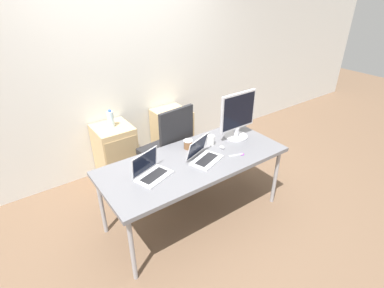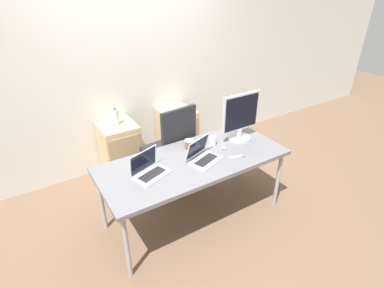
# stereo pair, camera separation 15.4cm
# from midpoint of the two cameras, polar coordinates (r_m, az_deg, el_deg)

# --- Properties ---
(ground_plane) EXTENTS (14.00, 14.00, 0.00)m
(ground_plane) POSITION_cam_midpoint_polar(r_m,az_deg,el_deg) (3.35, 1.72, -13.42)
(ground_plane) COLOR brown
(wall_back) EXTENTS (10.00, 0.05, 2.60)m
(wall_back) POSITION_cam_midpoint_polar(r_m,az_deg,el_deg) (3.86, -10.23, 14.18)
(wall_back) COLOR silver
(wall_back) RESTS_ON ground_plane
(desk) EXTENTS (1.85, 0.79, 0.72)m
(desk) POSITION_cam_midpoint_polar(r_m,az_deg,el_deg) (2.94, 1.91, -3.66)
(desk) COLOR slate
(desk) RESTS_ON ground_plane
(office_chair) EXTENTS (0.56, 0.58, 1.07)m
(office_chair) POSITION_cam_midpoint_polar(r_m,az_deg,el_deg) (3.58, -2.92, -2.33)
(office_chair) COLOR #232326
(office_chair) RESTS_ON ground_plane
(cabinet_left) EXTENTS (0.43, 0.47, 0.72)m
(cabinet_left) POSITION_cam_midpoint_polar(r_m,az_deg,el_deg) (3.87, -12.42, -1.20)
(cabinet_left) COLOR tan
(cabinet_left) RESTS_ON ground_plane
(cabinet_right) EXTENTS (0.43, 0.47, 0.72)m
(cabinet_right) POSITION_cam_midpoint_polar(r_m,az_deg,el_deg) (4.17, -1.75, 1.86)
(cabinet_right) COLOR tan
(cabinet_right) RESTS_ON ground_plane
(water_bottle) EXTENTS (0.08, 0.08, 0.21)m
(water_bottle) POSITION_cam_midpoint_polar(r_m,az_deg,el_deg) (3.66, -13.18, 4.99)
(water_bottle) COLOR silver
(water_bottle) RESTS_ON cabinet_left
(laptop_left) EXTENTS (0.36, 0.31, 0.22)m
(laptop_left) POSITION_cam_midpoint_polar(r_m,az_deg,el_deg) (2.69, -6.53, -4.98)
(laptop_left) COLOR silver
(laptop_left) RESTS_ON desk
(laptop_right) EXTENTS (0.37, 0.34, 0.21)m
(laptop_right) POSITION_cam_midpoint_polar(r_m,az_deg,el_deg) (2.88, 3.67, -2.30)
(laptop_right) COLOR silver
(laptop_right) RESTS_ON desk
(monitor) EXTENTS (0.46, 0.25, 0.51)m
(monitor) POSITION_cam_midpoint_polar(r_m,az_deg,el_deg) (3.23, 10.55, 4.94)
(monitor) COLOR #B7B7BC
(monitor) RESTS_ON desk
(mouse) EXTENTS (0.04, 0.06, 0.03)m
(mouse) POSITION_cam_midpoint_polar(r_m,az_deg,el_deg) (3.09, 7.38, -0.78)
(mouse) COLOR silver
(mouse) RESTS_ON desk
(coffee_cup_white) EXTENTS (0.07, 0.07, 0.10)m
(coffee_cup_white) POSITION_cam_midpoint_polar(r_m,az_deg,el_deg) (3.14, 5.32, 0.58)
(coffee_cup_white) COLOR white
(coffee_cup_white) RESTS_ON desk
(coffee_cup_brown) EXTENTS (0.09, 0.09, 0.09)m
(coffee_cup_brown) POSITION_cam_midpoint_polar(r_m,az_deg,el_deg) (3.07, 0.89, -0.05)
(coffee_cup_brown) COLOR brown
(coffee_cup_brown) RESTS_ON desk
(scissors) EXTENTS (0.17, 0.08, 0.01)m
(scissors) POSITION_cam_midpoint_polar(r_m,az_deg,el_deg) (3.00, 10.31, -2.36)
(scissors) COLOR #B2B2B7
(scissors) RESTS_ON desk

